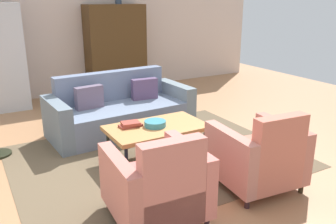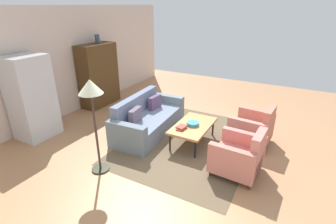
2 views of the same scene
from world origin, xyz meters
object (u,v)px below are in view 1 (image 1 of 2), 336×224
(armchair_right, at_px, (260,158))
(armchair_left, at_px, (159,187))
(couch, at_px, (119,112))
(fruit_bowl, at_px, (155,124))
(coffee_table, at_px, (157,129))
(book_stack, at_px, (131,124))
(cabinet, at_px, (116,49))

(armchair_right, bearing_deg, armchair_left, -174.80)
(couch, height_order, armchair_left, armchair_left)
(armchair_left, xyz_separation_m, fruit_bowl, (0.58, 1.17, 0.13))
(couch, xyz_separation_m, armchair_left, (-0.60, -2.35, 0.06))
(coffee_table, bearing_deg, armchair_right, -63.01)
(armchair_right, distance_m, fruit_bowl, 1.32)
(couch, bearing_deg, book_stack, 72.05)
(couch, distance_m, armchair_left, 2.43)
(couch, xyz_separation_m, armchair_right, (0.60, -2.35, 0.06))
(armchair_right, bearing_deg, cabinet, 91.88)
(fruit_bowl, relative_size, cabinet, 0.15)
(couch, bearing_deg, cabinet, -114.35)
(coffee_table, xyz_separation_m, cabinet, (0.86, 3.40, 0.50))
(armchair_left, distance_m, cabinet, 4.82)
(coffee_table, relative_size, armchair_right, 1.36)
(armchair_left, xyz_separation_m, armchair_right, (1.20, 0.00, 0.00))
(armchair_right, xyz_separation_m, book_stack, (-0.88, 1.31, 0.12))
(coffee_table, distance_m, book_stack, 0.32)
(armchair_left, distance_m, book_stack, 1.35)
(armchair_left, distance_m, fruit_bowl, 1.31)
(armchair_left, height_order, armchair_right, same)
(couch, bearing_deg, armchair_left, 72.67)
(couch, bearing_deg, fruit_bowl, 86.25)
(armchair_left, bearing_deg, coffee_table, 66.14)
(fruit_bowl, bearing_deg, armchair_left, -116.63)
(armchair_left, relative_size, book_stack, 3.15)
(couch, relative_size, armchair_right, 2.44)
(armchair_right, bearing_deg, couch, 109.47)
(couch, distance_m, armchair_right, 2.43)
(fruit_bowl, height_order, cabinet, cabinet)
(coffee_table, bearing_deg, armchair_left, -117.38)
(armchair_right, height_order, cabinet, cabinet)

